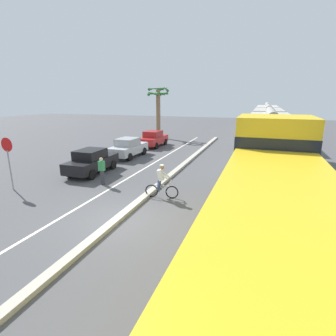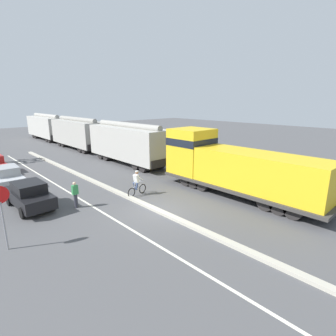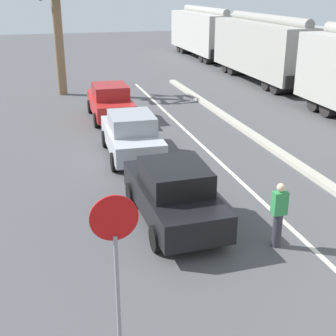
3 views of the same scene
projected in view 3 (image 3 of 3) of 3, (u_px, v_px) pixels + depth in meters
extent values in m
cube|color=silver|center=(263.00, 202.00, 13.39)|extent=(0.14, 36.00, 0.01)
cube|color=black|center=(318.00, 85.00, 24.38)|extent=(2.61, 0.10, 0.70)
cylinder|color=black|center=(334.00, 101.00, 23.24)|extent=(2.46, 0.90, 0.90)
cube|color=#A19E97|center=(265.00, 48.00, 29.65)|extent=(2.90, 10.40, 3.10)
cylinder|color=gray|center=(267.00, 19.00, 29.02)|extent=(0.60, 9.88, 0.60)
cube|color=black|center=(232.00, 56.00, 34.80)|extent=(2.61, 0.10, 0.70)
cube|color=black|center=(307.00, 82.00, 25.37)|extent=(2.61, 0.10, 0.70)
cylinder|color=black|center=(240.00, 66.00, 33.66)|extent=(2.46, 0.90, 0.90)
cylinder|color=black|center=(246.00, 68.00, 32.67)|extent=(2.46, 0.90, 0.90)
cylinder|color=black|center=(283.00, 82.00, 27.87)|extent=(2.46, 0.90, 0.90)
cylinder|color=black|center=(293.00, 86.00, 26.88)|extent=(2.46, 0.90, 0.90)
cube|color=#AFADA5|center=(204.00, 32.00, 40.07)|extent=(2.90, 10.40, 3.10)
cylinder|color=gray|center=(205.00, 10.00, 39.45)|extent=(0.60, 9.88, 0.60)
cube|color=black|center=(186.00, 40.00, 45.23)|extent=(2.61, 0.10, 0.70)
cube|color=black|center=(227.00, 54.00, 35.79)|extent=(2.61, 0.10, 0.70)
cylinder|color=black|center=(190.00, 47.00, 44.08)|extent=(2.46, 0.90, 0.90)
cylinder|color=black|center=(194.00, 48.00, 43.09)|extent=(2.46, 0.90, 0.90)
cylinder|color=black|center=(214.00, 56.00, 38.29)|extent=(2.46, 0.90, 0.90)
cylinder|color=black|center=(219.00, 58.00, 37.30)|extent=(2.46, 0.90, 0.90)
cube|color=black|center=(173.00, 198.00, 12.11)|extent=(1.82, 4.25, 0.70)
cube|color=black|center=(175.00, 177.00, 11.74)|extent=(1.55, 1.94, 0.60)
cube|color=#1E232D|center=(163.00, 165.00, 12.65)|extent=(1.43, 0.16, 0.51)
cylinder|color=black|center=(132.00, 194.00, 13.18)|extent=(0.24, 0.65, 0.64)
cylinder|color=black|center=(186.00, 187.00, 13.62)|extent=(0.24, 0.65, 0.64)
cylinder|color=black|center=(157.00, 238.00, 10.86)|extent=(0.24, 0.65, 0.64)
cylinder|color=black|center=(221.00, 228.00, 11.30)|extent=(0.24, 0.65, 0.64)
cube|color=#B7BABF|center=(131.00, 139.00, 16.81)|extent=(1.81, 4.24, 0.70)
cube|color=#9C9EA2|center=(132.00, 122.00, 16.43)|extent=(1.55, 1.94, 0.60)
cube|color=#1E232D|center=(127.00, 116.00, 17.36)|extent=(1.43, 0.16, 0.51)
cylinder|color=black|center=(105.00, 139.00, 17.93)|extent=(0.24, 0.65, 0.64)
cylinder|color=black|center=(146.00, 136.00, 18.29)|extent=(0.24, 0.65, 0.64)
cylinder|color=black|center=(114.00, 162.00, 15.58)|extent=(0.24, 0.65, 0.64)
cylinder|color=black|center=(162.00, 158.00, 15.94)|extent=(0.24, 0.65, 0.64)
cube|color=red|center=(110.00, 104.00, 21.66)|extent=(1.73, 4.21, 0.70)
cube|color=maroon|center=(110.00, 91.00, 21.29)|extent=(1.51, 1.91, 0.60)
cube|color=#1E232D|center=(107.00, 88.00, 22.20)|extent=(1.43, 0.13, 0.51)
cylinder|color=black|center=(90.00, 106.00, 22.76)|extent=(0.22, 0.64, 0.64)
cylinder|color=black|center=(123.00, 104.00, 23.15)|extent=(0.22, 0.64, 0.64)
cylinder|color=black|center=(97.00, 120.00, 20.42)|extent=(0.22, 0.64, 0.64)
cylinder|color=black|center=(133.00, 118.00, 20.81)|extent=(0.22, 0.64, 0.64)
cylinder|color=gray|center=(118.00, 296.00, 7.58)|extent=(0.07, 0.07, 2.20)
cylinder|color=red|center=(114.00, 218.00, 7.09)|extent=(0.76, 0.03, 0.76)
cylinder|color=white|center=(114.00, 218.00, 7.10)|extent=(0.48, 0.02, 0.48)
cylinder|color=#846647|center=(58.00, 47.00, 25.78)|extent=(0.36, 0.36, 5.34)
cylinder|color=#846647|center=(60.00, 41.00, 25.78)|extent=(0.36, 0.36, 5.88)
cylinder|color=#33333D|center=(277.00, 230.00, 11.00)|extent=(0.22, 0.22, 0.85)
cube|color=#338C4C|center=(280.00, 203.00, 10.74)|extent=(0.34, 0.22, 0.56)
sphere|color=beige|center=(281.00, 188.00, 10.60)|extent=(0.20, 0.20, 0.20)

